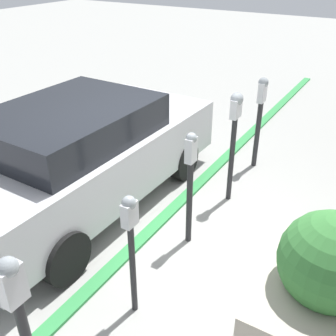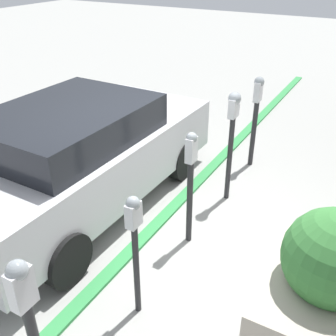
% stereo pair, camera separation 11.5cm
% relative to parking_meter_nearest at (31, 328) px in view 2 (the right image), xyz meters
% --- Properties ---
extents(ground_plane, '(40.00, 40.00, 0.00)m').
position_rel_parking_meter_nearest_xyz_m(ground_plane, '(2.38, 0.46, -1.01)').
color(ground_plane, '#999993').
extents(curb_strip, '(15.71, 0.16, 0.04)m').
position_rel_parking_meter_nearest_xyz_m(curb_strip, '(2.38, 0.54, -0.99)').
color(curb_strip, '#338C47').
rests_on(curb_strip, ground_plane).
extents(parking_meter_nearest, '(0.16, 0.13, 1.57)m').
position_rel_parking_meter_nearest_xyz_m(parking_meter_nearest, '(0.00, 0.00, 0.00)').
color(parking_meter_nearest, '#232326').
rests_on(parking_meter_nearest, ground_plane).
extents(parking_meter_second, '(0.15, 0.13, 1.34)m').
position_rel_parking_meter_nearest_xyz_m(parking_meter_second, '(1.19, -0.00, -0.08)').
color(parking_meter_second, '#232326').
rests_on(parking_meter_second, ground_plane).
extents(parking_meter_middle, '(0.14, 0.12, 1.45)m').
position_rel_parking_meter_nearest_xyz_m(parking_meter_middle, '(2.41, 0.05, -0.09)').
color(parking_meter_middle, '#232326').
rests_on(parking_meter_middle, ground_plane).
extents(parking_meter_fourth, '(0.20, 0.17, 1.58)m').
position_rel_parking_meter_nearest_xyz_m(parking_meter_fourth, '(3.53, 0.01, 0.10)').
color(parking_meter_fourth, '#232326').
rests_on(parking_meter_fourth, ground_plane).
extents(parking_meter_farthest, '(0.18, 0.16, 1.49)m').
position_rel_parking_meter_nearest_xyz_m(parking_meter_farthest, '(4.68, 0.05, -0.02)').
color(parking_meter_farthest, '#232326').
rests_on(parking_meter_farthest, ground_plane).
extents(planter_box, '(1.42, 1.04, 1.32)m').
position_rel_parking_meter_nearest_xyz_m(planter_box, '(1.81, -1.59, -0.46)').
color(planter_box, '#B2A899').
rests_on(planter_box, ground_plane).
extents(parked_car_front, '(4.17, 1.87, 1.48)m').
position_rel_parking_meter_nearest_xyz_m(parked_car_front, '(2.39, 1.69, -0.23)').
color(parked_car_front, '#B7B7BC').
rests_on(parked_car_front, ground_plane).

